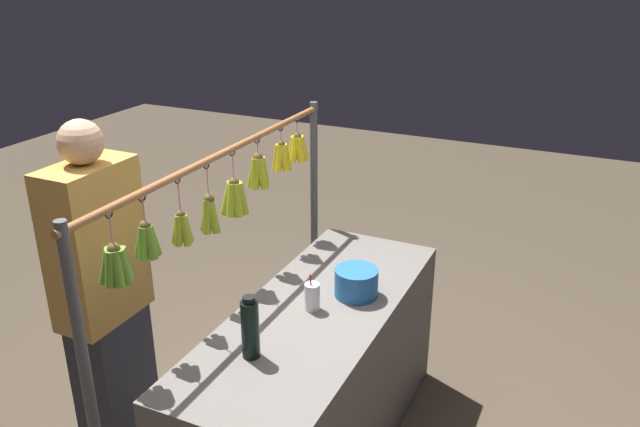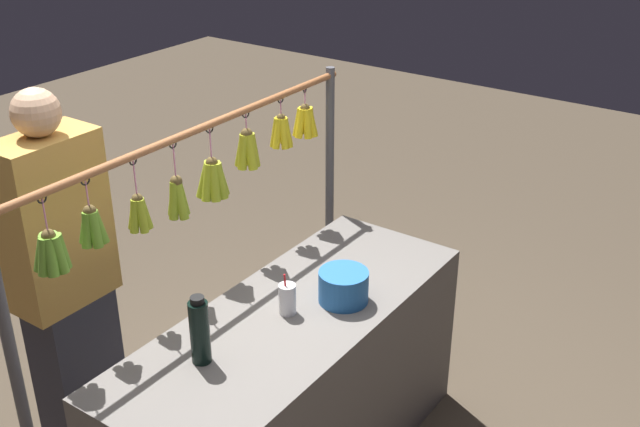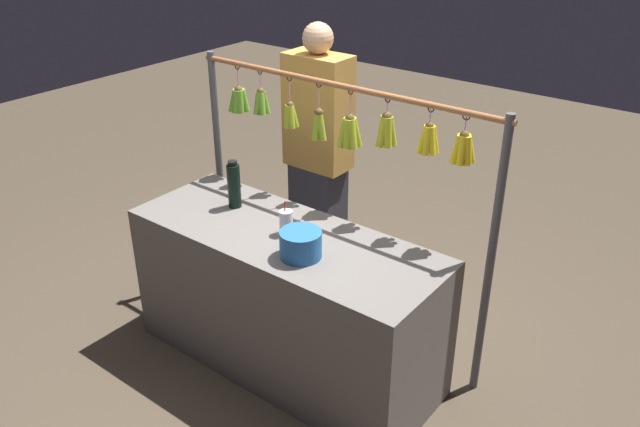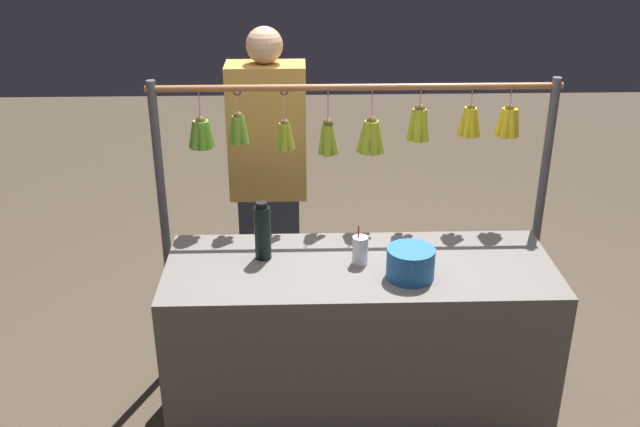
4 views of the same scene
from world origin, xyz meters
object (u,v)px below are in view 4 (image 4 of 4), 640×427
(water_bottle, at_px, (263,232))
(drink_cup, at_px, (360,250))
(blue_bucket, at_px, (410,263))
(vendor_person, at_px, (269,188))

(water_bottle, bearing_deg, drink_cup, 171.35)
(water_bottle, xyz_separation_m, blue_bucket, (-0.65, 0.20, -0.06))
(vendor_person, bearing_deg, water_bottle, 90.01)
(water_bottle, bearing_deg, vendor_person, -89.99)
(water_bottle, height_order, blue_bucket, water_bottle)
(blue_bucket, bearing_deg, vendor_person, -56.44)
(blue_bucket, bearing_deg, drink_cup, -33.20)
(blue_bucket, relative_size, vendor_person, 0.12)
(water_bottle, relative_size, vendor_person, 0.16)
(water_bottle, distance_m, drink_cup, 0.45)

